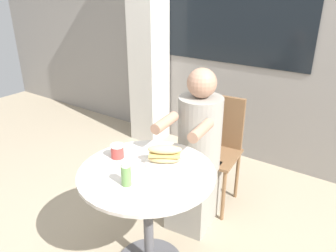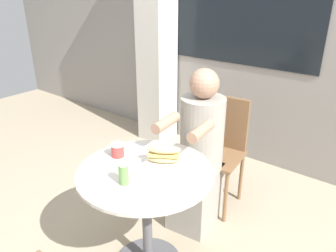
{
  "view_description": "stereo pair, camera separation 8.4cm",
  "coord_description": "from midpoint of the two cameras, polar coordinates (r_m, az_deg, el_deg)",
  "views": [
    {
      "loc": [
        1.01,
        -1.22,
        1.66
      ],
      "look_at": [
        0.0,
        0.21,
        0.9
      ],
      "focal_mm": 35.0,
      "sensor_mm": 36.0,
      "label": 1
    },
    {
      "loc": [
        1.07,
        -1.17,
        1.66
      ],
      "look_at": [
        0.0,
        0.21,
        0.9
      ],
      "focal_mm": 35.0,
      "sensor_mm": 36.0,
      "label": 2
    }
  ],
  "objects": [
    {
      "name": "storefront_wall",
      "position": [
        3.13,
        19.22,
        17.58
      ],
      "size": [
        8.0,
        0.09,
        2.8
      ],
      "color": "gray",
      "rests_on": "ground_plane"
    },
    {
      "name": "condiment_bottle",
      "position": [
        1.72,
        -6.41,
        -7.98
      ],
      "size": [
        0.05,
        0.05,
        0.14
      ],
      "color": "#66934C",
      "rests_on": "cafe_table"
    },
    {
      "name": "seated_diner",
      "position": [
        2.34,
        6.41,
        -5.93
      ],
      "size": [
        0.36,
        0.56,
        1.17
      ],
      "rotation": [
        0.0,
        0.0,
        3.26
      ],
      "color": "gray",
      "rests_on": "ground_plane"
    },
    {
      "name": "diner_chair",
      "position": [
        2.61,
        10.15,
        -2.75
      ],
      "size": [
        0.42,
        0.42,
        0.87
      ],
      "rotation": [
        0.0,
        0.0,
        3.26
      ],
      "color": "brown",
      "rests_on": "ground_plane"
    },
    {
      "name": "drink_cup",
      "position": [
        1.99,
        -7.58,
        -4.16
      ],
      "size": [
        0.08,
        0.08,
        0.08
      ],
      "color": "#B73D38",
      "rests_on": "cafe_table"
    },
    {
      "name": "lattice_pillar",
      "position": [
        3.54,
        -1.33,
        16.07
      ],
      "size": [
        0.32,
        0.32,
        2.4
      ],
      "color": "beige",
      "rests_on": "ground_plane"
    },
    {
      "name": "cafe_table",
      "position": [
        1.96,
        -2.54,
        -12.27
      ],
      "size": [
        0.78,
        0.78,
        0.7
      ],
      "color": "beige",
      "rests_on": "ground_plane"
    },
    {
      "name": "sandwich_on_plate",
      "position": [
        1.89,
        0.59,
        -5.25
      ],
      "size": [
        0.23,
        0.23,
        0.12
      ],
      "rotation": [
        0.0,
        0.0,
        0.55
      ],
      "color": "white",
      "rests_on": "cafe_table"
    }
  ]
}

